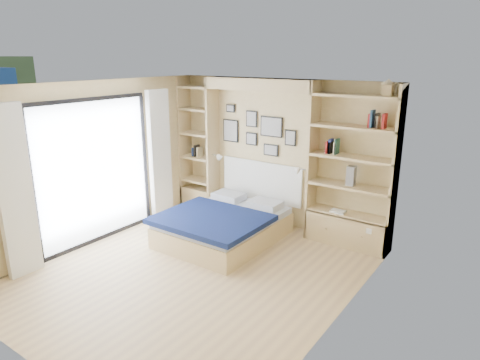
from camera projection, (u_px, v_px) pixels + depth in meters
The scene contains 8 objects.
ground at pixel (194, 273), 5.82m from camera, with size 4.50×4.50×0.00m, color tan.
room_shell at pixel (236, 169), 6.93m from camera, with size 4.50×4.50×4.50m.
bed at pixel (225, 224), 6.83m from camera, with size 1.60×2.09×1.07m.
photo_gallery at pixel (256, 131), 7.37m from camera, with size 1.48×0.02×0.82m.
reading_lamps at pixel (256, 163), 7.25m from camera, with size 1.92×0.12×0.15m.
shelf_decor at pixel (339, 137), 6.36m from camera, with size 3.62×0.23×2.03m.
deck at pixel (45, 218), 7.81m from camera, with size 3.20×4.00×0.05m, color #6A5E4E.
deck_chair at pixel (45, 195), 7.96m from camera, with size 0.66×0.85×0.75m.
Camera 1 is at (3.52, -3.93, 2.85)m, focal length 32.00 mm.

